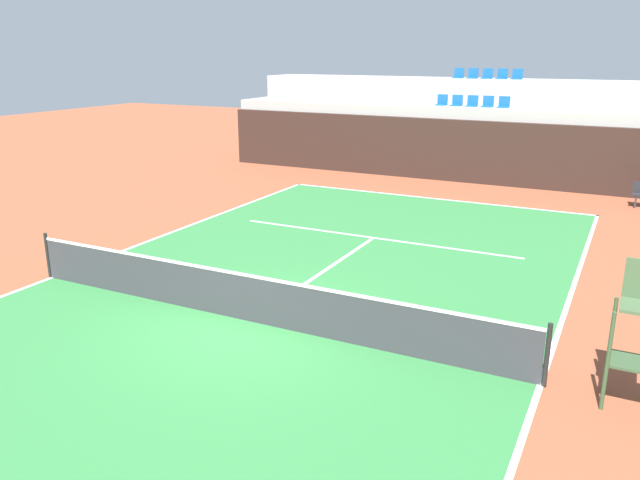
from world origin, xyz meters
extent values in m
plane|color=brown|center=(0.00, 0.00, 0.00)|extent=(80.00, 80.00, 0.00)
cube|color=#2D7238|center=(0.00, 0.00, 0.01)|extent=(11.00, 24.00, 0.01)
cube|color=white|center=(0.00, 11.95, 0.01)|extent=(11.00, 0.10, 0.00)
cube|color=white|center=(-5.45, 0.00, 0.01)|extent=(0.10, 24.00, 0.00)
cube|color=white|center=(5.45, 0.00, 0.01)|extent=(0.10, 24.00, 0.00)
cube|color=white|center=(0.00, 6.40, 0.01)|extent=(8.26, 0.10, 0.00)
cube|color=white|center=(0.00, 3.20, 0.01)|extent=(0.10, 6.40, 0.00)
cube|color=black|center=(0.00, 15.43, 1.23)|extent=(20.97, 0.30, 2.45)
cube|color=#9E9E99|center=(0.00, 16.78, 1.44)|extent=(20.97, 2.40, 2.88)
cube|color=#9E9E99|center=(0.00, 19.18, 1.94)|extent=(20.97, 2.40, 3.89)
cube|color=#145193|center=(-1.28, 16.78, 2.90)|extent=(0.44, 0.44, 0.04)
cube|color=#145193|center=(-1.28, 16.98, 3.12)|extent=(0.44, 0.04, 0.40)
cube|color=#145193|center=(-0.64, 16.78, 2.90)|extent=(0.44, 0.44, 0.04)
cube|color=#145193|center=(-0.64, 16.98, 3.12)|extent=(0.44, 0.04, 0.40)
cube|color=#145193|center=(0.00, 16.78, 2.90)|extent=(0.44, 0.44, 0.04)
cube|color=#145193|center=(0.00, 16.98, 3.12)|extent=(0.44, 0.04, 0.40)
cube|color=#145193|center=(0.64, 16.78, 2.90)|extent=(0.44, 0.44, 0.04)
cube|color=#145193|center=(0.64, 16.98, 3.12)|extent=(0.44, 0.04, 0.40)
cube|color=#145193|center=(1.28, 16.78, 2.90)|extent=(0.44, 0.44, 0.04)
cube|color=#145193|center=(1.28, 16.98, 3.12)|extent=(0.44, 0.04, 0.40)
cube|color=#145193|center=(-1.28, 19.18, 3.91)|extent=(0.44, 0.44, 0.04)
cube|color=#145193|center=(-1.28, 19.38, 4.13)|extent=(0.44, 0.04, 0.40)
cube|color=#145193|center=(-0.64, 19.18, 3.91)|extent=(0.44, 0.44, 0.04)
cube|color=#145193|center=(-0.64, 19.38, 4.13)|extent=(0.44, 0.04, 0.40)
cube|color=#145193|center=(0.00, 19.18, 3.91)|extent=(0.44, 0.44, 0.04)
cube|color=#145193|center=(0.00, 19.38, 4.13)|extent=(0.44, 0.04, 0.40)
cube|color=#145193|center=(0.64, 19.18, 3.91)|extent=(0.44, 0.44, 0.04)
cube|color=#145193|center=(0.64, 19.38, 4.13)|extent=(0.44, 0.04, 0.40)
cube|color=#145193|center=(1.28, 19.18, 3.91)|extent=(0.44, 0.44, 0.04)
cube|color=#145193|center=(1.28, 19.38, 4.13)|extent=(0.44, 0.04, 0.40)
cylinder|color=black|center=(-5.50, 0.00, 0.55)|extent=(0.08, 0.08, 1.07)
cylinder|color=black|center=(5.50, 0.00, 0.55)|extent=(0.08, 0.08, 1.07)
cube|color=#333338|center=(0.00, 0.00, 0.47)|extent=(10.90, 0.02, 0.92)
cube|color=white|center=(0.00, 0.00, 0.96)|extent=(10.90, 0.04, 0.05)
cylinder|color=#334C2D|center=(6.35, -0.30, 0.78)|extent=(0.06, 0.06, 1.55)
cylinder|color=#334C2D|center=(6.35, 0.30, 0.78)|extent=(0.06, 0.06, 1.55)
cube|color=#334C2D|center=(6.70, 0.00, 0.70)|extent=(0.70, 0.60, 0.04)
cube|color=#2D2D33|center=(6.49, 13.69, 0.21)|extent=(0.06, 0.06, 0.42)
cube|color=#2D2D33|center=(6.49, 13.97, 0.21)|extent=(0.06, 0.06, 0.42)
camera|label=1|loc=(6.35, -9.49, 5.08)|focal=35.42mm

